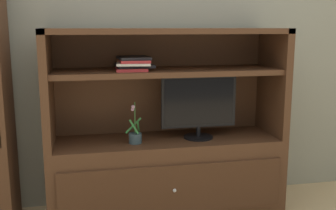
% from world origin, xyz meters
% --- Properties ---
extents(painted_rear_wall, '(6.00, 0.10, 2.80)m').
position_xyz_m(painted_rear_wall, '(0.00, 0.75, 1.40)').
color(painted_rear_wall, gray).
rests_on(painted_rear_wall, ground_plane).
extents(media_console, '(1.63, 0.51, 1.33)m').
position_xyz_m(media_console, '(0.00, 0.41, 0.44)').
color(media_console, '#4C2D1C').
rests_on(media_console, ground_plane).
extents(tv_monitor, '(0.53, 0.21, 0.44)m').
position_xyz_m(tv_monitor, '(0.22, 0.37, 0.80)').
color(tv_monitor, black).
rests_on(tv_monitor, media_console).
extents(potted_plant, '(0.12, 0.14, 0.28)m').
position_xyz_m(potted_plant, '(-0.23, 0.33, 0.61)').
color(potted_plant, '#384C56').
rests_on(potted_plant, media_console).
extents(magazine_stack, '(0.26, 0.33, 0.09)m').
position_xyz_m(magazine_stack, '(-0.23, 0.40, 1.09)').
color(magazine_stack, red).
rests_on(magazine_stack, media_console).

